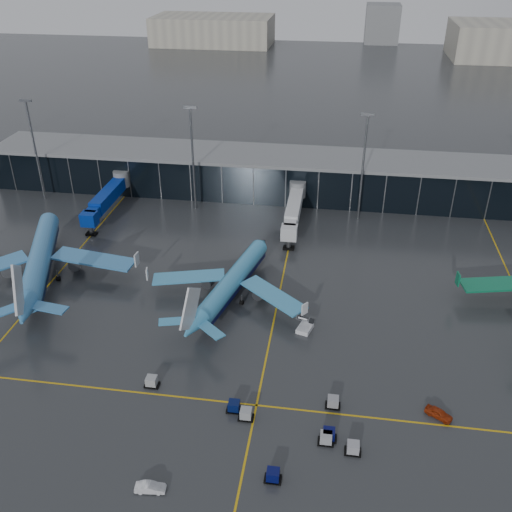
# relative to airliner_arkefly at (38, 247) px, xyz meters

# --- Properties ---
(ground) EXTENTS (600.00, 600.00, 0.00)m
(ground) POSITION_rel_airliner_arkefly_xyz_m (37.32, -13.90, -6.84)
(ground) COLOR #282B2D
(ground) RESTS_ON ground
(terminal_pier) EXTENTS (142.00, 17.00, 10.70)m
(terminal_pier) POSITION_rel_airliner_arkefly_xyz_m (37.32, 48.10, -1.42)
(terminal_pier) COLOR black
(terminal_pier) RESTS_ON ground
(jet_bridges) EXTENTS (94.00, 27.50, 7.20)m
(jet_bridges) POSITION_rel_airliner_arkefly_xyz_m (2.32, 29.09, -2.29)
(jet_bridges) COLOR #595B60
(jet_bridges) RESTS_ON ground
(flood_masts) EXTENTS (203.00, 0.50, 25.50)m
(flood_masts) POSITION_rel_airliner_arkefly_xyz_m (42.32, 36.10, 6.97)
(flood_masts) COLOR #595B60
(flood_masts) RESTS_ON ground
(distant_hangars) EXTENTS (260.00, 71.00, 22.00)m
(distant_hangars) POSITION_rel_airliner_arkefly_xyz_m (87.26, 256.18, 1.95)
(distant_hangars) COLOR #B2AD99
(distant_hangars) RESTS_ON ground
(taxi_lines) EXTENTS (220.00, 120.00, 0.02)m
(taxi_lines) POSITION_rel_airliner_arkefly_xyz_m (47.32, -3.29, -6.83)
(taxi_lines) COLOR gold
(taxi_lines) RESTS_ON ground
(airliner_arkefly) EXTENTS (51.91, 55.17, 13.69)m
(airliner_arkefly) POSITION_rel_airliner_arkefly_xyz_m (0.00, 0.00, 0.00)
(airliner_arkefly) COLOR #3A82C0
(airliner_arkefly) RESTS_ON ground
(airliner_klm_near) EXTENTS (39.91, 43.27, 11.33)m
(airliner_klm_near) POSITION_rel_airliner_arkefly_xyz_m (38.77, -1.38, -1.18)
(airliner_klm_near) COLOR #3E99CC
(airliner_klm_near) RESTS_ON ground
(baggage_carts) EXTENTS (32.42, 15.78, 1.70)m
(baggage_carts) POSITION_rel_airliner_arkefly_xyz_m (50.99, -32.76, -6.08)
(baggage_carts) COLOR black
(baggage_carts) RESTS_ON ground
(mobile_airstair) EXTENTS (3.04, 3.70, 3.45)m
(mobile_airstair) POSITION_rel_airliner_arkefly_xyz_m (52.96, -9.89, -6.07)
(mobile_airstair) COLOR silver
(mobile_airstair) RESTS_ON ground
(service_van_red) EXTENTS (4.16, 3.45, 1.34)m
(service_van_red) POSITION_rel_airliner_arkefly_xyz_m (73.28, -27.31, -6.17)
(service_van_red) COLOR #96290B
(service_van_red) RESTS_ON ground
(service_van_white) EXTENTS (3.92, 1.74, 1.25)m
(service_van_white) POSITION_rel_airliner_arkefly_xyz_m (36.51, -45.30, -6.22)
(service_van_white) COLOR silver
(service_van_white) RESTS_ON ground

